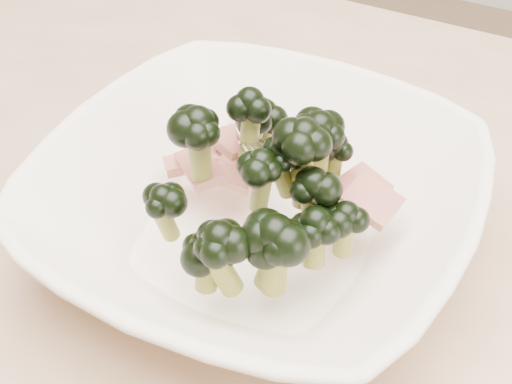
% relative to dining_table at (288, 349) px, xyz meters
% --- Properties ---
extents(dining_table, '(1.20, 0.80, 0.75)m').
position_rel_dining_table_xyz_m(dining_table, '(0.00, 0.00, 0.00)').
color(dining_table, tan).
rests_on(dining_table, ground).
extents(broccoli_dish, '(0.30, 0.30, 0.13)m').
position_rel_dining_table_xyz_m(broccoli_dish, '(-0.03, 0.01, 0.14)').
color(broccoli_dish, white).
rests_on(broccoli_dish, dining_table).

